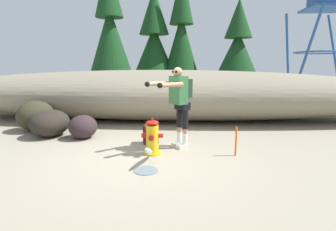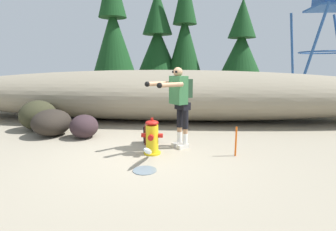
{
  "view_description": "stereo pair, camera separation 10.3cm",
  "coord_description": "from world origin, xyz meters",
  "px_view_note": "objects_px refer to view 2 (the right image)",
  "views": [
    {
      "loc": [
        0.82,
        -5.08,
        1.78
      ],
      "look_at": [
        0.45,
        0.4,
        0.75
      ],
      "focal_mm": 28.36,
      "sensor_mm": 36.0,
      "label": 1
    },
    {
      "loc": [
        0.93,
        -5.07,
        1.78
      ],
      "look_at": [
        0.45,
        0.4,
        0.75
      ],
      "focal_mm": 28.36,
      "sensor_mm": 36.0,
      "label": 2
    }
  ],
  "objects_px": {
    "boulder_large": "(52,123)",
    "boulder_mid": "(38,115)",
    "fire_hydrant": "(152,138)",
    "spare_backpack": "(150,134)",
    "boulder_small": "(84,126)",
    "survey_stake": "(236,141)",
    "utility_worker": "(179,98)"
  },
  "relations": [
    {
      "from": "boulder_large",
      "to": "boulder_mid",
      "type": "relative_size",
      "value": 1.05
    },
    {
      "from": "fire_hydrant",
      "to": "boulder_large",
      "type": "distance_m",
      "value": 3.06
    },
    {
      "from": "spare_backpack",
      "to": "boulder_small",
      "type": "xyz_separation_m",
      "value": [
        -1.71,
        0.34,
        0.08
      ]
    },
    {
      "from": "boulder_large",
      "to": "boulder_small",
      "type": "distance_m",
      "value": 0.93
    },
    {
      "from": "boulder_mid",
      "to": "boulder_small",
      "type": "xyz_separation_m",
      "value": [
        1.62,
        -0.72,
        -0.13
      ]
    },
    {
      "from": "spare_backpack",
      "to": "survey_stake",
      "type": "distance_m",
      "value": 1.99
    },
    {
      "from": "spare_backpack",
      "to": "survey_stake",
      "type": "relative_size",
      "value": 0.78
    },
    {
      "from": "spare_backpack",
      "to": "boulder_large",
      "type": "distance_m",
      "value": 2.68
    },
    {
      "from": "survey_stake",
      "to": "utility_worker",
      "type": "bearing_deg",
      "value": 158.79
    },
    {
      "from": "fire_hydrant",
      "to": "spare_backpack",
      "type": "distance_m",
      "value": 0.77
    },
    {
      "from": "boulder_small",
      "to": "survey_stake",
      "type": "distance_m",
      "value": 3.72
    },
    {
      "from": "fire_hydrant",
      "to": "survey_stake",
      "type": "relative_size",
      "value": 1.26
    },
    {
      "from": "fire_hydrant",
      "to": "survey_stake",
      "type": "xyz_separation_m",
      "value": [
        1.68,
        0.01,
        -0.04
      ]
    },
    {
      "from": "boulder_mid",
      "to": "boulder_small",
      "type": "relative_size",
      "value": 1.4
    },
    {
      "from": "utility_worker",
      "to": "survey_stake",
      "type": "relative_size",
      "value": 2.92
    },
    {
      "from": "utility_worker",
      "to": "boulder_small",
      "type": "xyz_separation_m",
      "value": [
        -2.4,
        0.62,
        -0.82
      ]
    },
    {
      "from": "boulder_mid",
      "to": "spare_backpack",
      "type": "bearing_deg",
      "value": -17.66
    },
    {
      "from": "spare_backpack",
      "to": "boulder_large",
      "type": "xyz_separation_m",
      "value": [
        -2.63,
        0.49,
        0.13
      ]
    },
    {
      "from": "survey_stake",
      "to": "boulder_large",
      "type": "bearing_deg",
      "value": 164.78
    },
    {
      "from": "fire_hydrant",
      "to": "spare_backpack",
      "type": "xyz_separation_m",
      "value": [
        -0.16,
        0.74,
        -0.13
      ]
    },
    {
      "from": "survey_stake",
      "to": "boulder_mid",
      "type": "bearing_deg",
      "value": 160.92
    },
    {
      "from": "boulder_large",
      "to": "fire_hydrant",
      "type": "bearing_deg",
      "value": -23.77
    },
    {
      "from": "utility_worker",
      "to": "fire_hydrant",
      "type": "bearing_deg",
      "value": 0.24
    },
    {
      "from": "fire_hydrant",
      "to": "survey_stake",
      "type": "distance_m",
      "value": 1.68
    },
    {
      "from": "fire_hydrant",
      "to": "boulder_mid",
      "type": "relative_size",
      "value": 0.74
    },
    {
      "from": "utility_worker",
      "to": "spare_backpack",
      "type": "bearing_deg",
      "value": -63.47
    },
    {
      "from": "boulder_mid",
      "to": "boulder_large",
      "type": "bearing_deg",
      "value": -39.24
    },
    {
      "from": "utility_worker",
      "to": "boulder_small",
      "type": "bearing_deg",
      "value": -55.82
    },
    {
      "from": "spare_backpack",
      "to": "boulder_large",
      "type": "bearing_deg",
      "value": 167.95
    },
    {
      "from": "utility_worker",
      "to": "boulder_large",
      "type": "distance_m",
      "value": 3.49
    },
    {
      "from": "fire_hydrant",
      "to": "utility_worker",
      "type": "bearing_deg",
      "value": 41.49
    },
    {
      "from": "fire_hydrant",
      "to": "utility_worker",
      "type": "height_order",
      "value": "utility_worker"
    }
  ]
}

